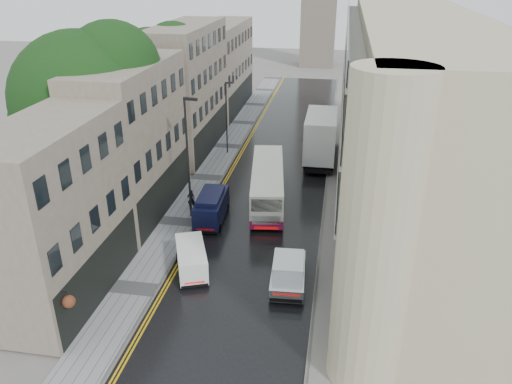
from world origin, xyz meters
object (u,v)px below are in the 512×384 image
(tree_near, at_px, (85,124))
(lamp_post_far, at_px, (227,119))
(lamp_post_near, at_px, (188,160))
(navy_van, at_px, (195,216))
(white_lorry, at_px, (306,144))
(cream_bus, at_px, (252,201))
(pedestrian, at_px, (191,199))
(silver_hatchback, at_px, (271,286))
(white_van, at_px, (180,273))
(tree_far, at_px, (155,91))

(tree_near, xyz_separation_m, lamp_post_far, (7.02, 13.86, -3.34))
(lamp_post_near, bearing_deg, navy_van, -56.65)
(white_lorry, height_order, navy_van, white_lorry)
(cream_bus, relative_size, pedestrian, 6.63)
(silver_hatchback, bearing_deg, lamp_post_near, 126.18)
(white_van, distance_m, lamp_post_far, 22.41)
(tree_near, distance_m, white_van, 13.77)
(tree_near, bearing_deg, lamp_post_near, 1.55)
(silver_hatchback, relative_size, pedestrian, 2.79)
(lamp_post_far, bearing_deg, navy_van, -98.61)
(silver_hatchback, bearing_deg, cream_bus, 102.88)
(white_lorry, bearing_deg, lamp_post_near, -124.74)
(navy_van, bearing_deg, white_van, -84.01)
(navy_van, xyz_separation_m, lamp_post_near, (-0.87, 1.89, 3.40))
(tree_near, height_order, white_van, tree_near)
(white_lorry, relative_size, navy_van, 1.99)
(cream_bus, bearing_deg, silver_hatchback, -81.40)
(lamp_post_near, bearing_deg, cream_bus, 17.00)
(pedestrian, height_order, lamp_post_near, lamp_post_near)
(white_lorry, xyz_separation_m, lamp_post_near, (-7.57, -11.04, 2.18))
(navy_van, relative_size, lamp_post_far, 0.66)
(tree_far, distance_m, silver_hatchback, 26.41)
(tree_far, height_order, lamp_post_far, tree_far)
(tree_near, height_order, lamp_post_far, tree_near)
(navy_van, distance_m, lamp_post_near, 3.99)
(cream_bus, distance_m, pedestrian, 4.87)
(navy_van, bearing_deg, tree_near, 165.80)
(white_van, relative_size, pedestrian, 2.47)
(tree_far, bearing_deg, cream_bus, -46.51)
(tree_far, relative_size, white_van, 3.21)
(tree_far, xyz_separation_m, lamp_post_far, (6.72, 0.86, -2.62))
(cream_bus, height_order, lamp_post_near, lamp_post_near)
(pedestrian, bearing_deg, navy_van, 90.06)
(tree_far, distance_m, pedestrian, 14.44)
(tree_near, bearing_deg, silver_hatchback, -30.39)
(tree_near, height_order, cream_bus, tree_near)
(white_van, xyz_separation_m, navy_van, (-0.99, 6.59, 0.30))
(navy_van, height_order, pedestrian, navy_van)
(cream_bus, bearing_deg, navy_van, -152.68)
(tree_near, height_order, tree_far, tree_near)
(cream_bus, bearing_deg, lamp_post_near, -179.46)
(silver_hatchback, height_order, pedestrian, pedestrian)
(cream_bus, xyz_separation_m, lamp_post_far, (-4.81, 13.01, 2.17))
(silver_hatchback, xyz_separation_m, lamp_post_near, (-7.25, 8.75, 3.76))
(cream_bus, distance_m, lamp_post_near, 5.53)
(tree_far, distance_m, white_lorry, 15.19)
(white_van, height_order, lamp_post_far, lamp_post_far)
(cream_bus, distance_m, white_lorry, 10.88)
(navy_van, bearing_deg, lamp_post_near, 112.08)
(pedestrian, distance_m, lamp_post_near, 3.89)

